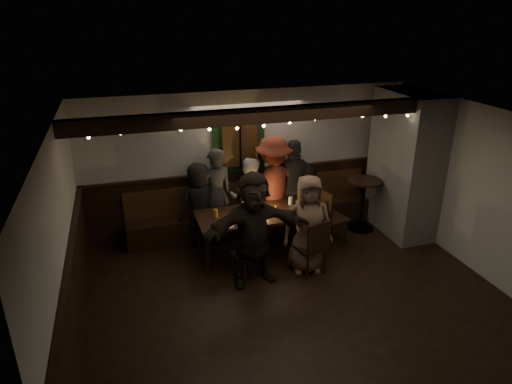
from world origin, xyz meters
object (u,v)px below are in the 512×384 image
object	(u,v)px
person_f	(254,229)
person_g	(308,224)
dining_table	(259,217)
person_e	(294,186)
person_b	(216,195)
chair_near_left	(249,251)
chair_near_right	(314,245)
high_top	(363,198)
person_c	(249,198)
chair_end	(328,214)
person_a	(200,204)
person_d	(273,186)

from	to	relation	value
person_f	person_g	size ratio (longest dim) A/B	1.11
dining_table	person_e	bearing A→B (deg)	36.80
person_b	person_e	size ratio (longest dim) A/B	0.97
person_e	person_f	world-z (taller)	person_f
person_f	dining_table	bearing A→B (deg)	61.92
chair_near_left	person_e	xyz separation A→B (m)	(1.25, 1.36, 0.41)
dining_table	person_b	distance (m)	0.93
chair_near_right	person_e	xyz separation A→B (m)	(0.26, 1.54, 0.35)
high_top	dining_table	bearing A→B (deg)	-171.38
person_c	person_f	distance (m)	1.51
chair_end	person_b	size ratio (longest dim) A/B	0.60
person_e	person_c	bearing A→B (deg)	13.59
chair_near_right	dining_table	bearing A→B (deg)	124.47
chair_near_left	chair_end	distance (m)	1.75
person_c	person_e	size ratio (longest dim) A/B	0.86
person_c	person_g	distance (m)	1.48
person_a	person_b	xyz separation A→B (m)	(0.30, 0.01, 0.12)
person_e	person_g	distance (m)	1.40
chair_near_right	person_c	xyz separation A→B (m)	(-0.60, 1.55, 0.23)
person_a	person_d	size ratio (longest dim) A/B	0.80
chair_near_left	person_g	size ratio (longest dim) A/B	0.53
dining_table	chair_near_right	bearing A→B (deg)	-55.53
chair_end	person_f	xyz separation A→B (m)	(-1.58, -0.75, 0.31)
high_top	person_g	world-z (taller)	person_g
chair_near_left	person_g	xyz separation A→B (m)	(0.94, -0.00, 0.33)
dining_table	person_f	world-z (taller)	person_f
person_d	person_e	xyz separation A→B (m)	(0.39, -0.02, -0.04)
chair_near_right	person_b	world-z (taller)	person_b
high_top	person_g	size ratio (longest dim) A/B	0.62
chair_end	dining_table	bearing A→B (deg)	177.89
person_g	person_b	bearing A→B (deg)	138.13
high_top	person_e	size ratio (longest dim) A/B	0.56
dining_table	chair_end	xyz separation A→B (m)	(1.24, -0.05, -0.10)
high_top	person_b	bearing A→B (deg)	172.05
chair_near_left	person_e	distance (m)	1.89
chair_near_left	person_f	distance (m)	0.43
dining_table	person_c	distance (m)	0.66
person_g	person_d	bearing A→B (deg)	102.98
chair_near_left	person_b	xyz separation A→B (m)	(-0.20, 1.41, 0.38)
person_b	person_c	bearing A→B (deg)	163.58
chair_near_right	person_c	distance (m)	1.68
dining_table	person_e	distance (m)	1.10
person_c	person_f	xyz separation A→B (m)	(-0.35, -1.46, 0.14)
chair_near_left	person_f	bearing A→B (deg)	-65.43
dining_table	person_c	world-z (taller)	person_c
person_f	person_c	bearing A→B (deg)	71.24
chair_near_right	person_b	size ratio (longest dim) A/B	0.55
person_a	chair_end	bearing A→B (deg)	141.54
chair_near_right	chair_end	distance (m)	1.05
person_d	person_g	size ratio (longest dim) A/B	1.16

